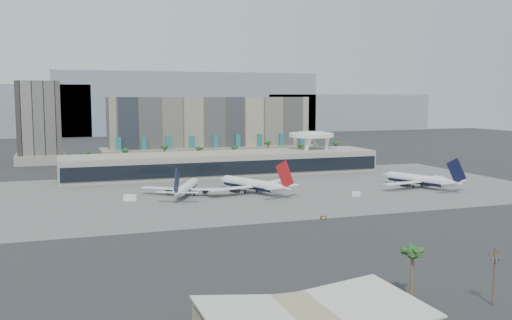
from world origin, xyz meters
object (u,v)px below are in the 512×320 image
object	(u,v)px
service_vehicle_b	(356,194)
taxiway_sign	(323,218)
airliner_left	(187,188)
airliner_centre	(252,184)
airliner_right	(419,179)
utility_pole	(495,271)
service_vehicle_a	(130,198)

from	to	relation	value
service_vehicle_b	taxiway_sign	bearing A→B (deg)	-114.07
airliner_left	airliner_centre	bearing A→B (deg)	19.78
service_vehicle_b	airliner_left	bearing A→B (deg)	178.35
airliner_right	utility_pole	bearing A→B (deg)	-140.26
utility_pole	service_vehicle_a	xyz separation A→B (m)	(-55.20, 143.36, -5.91)
airliner_right	taxiway_sign	size ratio (longest dim) A/B	19.54
airliner_left	airliner_right	world-z (taller)	airliner_right
airliner_left	taxiway_sign	distance (m)	70.24
utility_pole	taxiway_sign	size ratio (longest dim) A/B	5.48
airliner_centre	service_vehicle_a	distance (m)	52.92
airliner_centre	service_vehicle_b	world-z (taller)	airliner_centre
airliner_left	airliner_right	distance (m)	107.84
utility_pole	airliner_left	xyz separation A→B (m)	(-31.12, 146.87, -3.52)
service_vehicle_a	airliner_right	bearing A→B (deg)	16.54
utility_pole	airliner_centre	size ratio (longest dim) A/B	0.28
utility_pole	service_vehicle_a	distance (m)	153.73
utility_pole	airliner_right	distance (m)	153.23
airliner_centre	airliner_left	bearing A→B (deg)	150.20
service_vehicle_b	utility_pole	bearing A→B (deg)	-88.70
airliner_left	taxiway_sign	world-z (taller)	airliner_left
taxiway_sign	service_vehicle_b	bearing A→B (deg)	34.93
airliner_right	airliner_centre	bearing A→B (deg)	151.24
utility_pole	service_vehicle_b	size ratio (longest dim) A/B	3.30
service_vehicle_a	taxiway_sign	size ratio (longest dim) A/B	2.29
airliner_right	service_vehicle_b	size ratio (longest dim) A/B	11.76
airliner_centre	service_vehicle_b	xyz separation A→B (m)	(39.18, -21.74, -3.12)
service_vehicle_a	utility_pole	bearing A→B (deg)	-47.92
service_vehicle_a	airliner_left	bearing A→B (deg)	29.32
airliner_left	airliner_centre	xyz separation A→B (m)	(28.76, -2.53, 0.43)
utility_pole	airliner_left	bearing A→B (deg)	101.96
utility_pole	airliner_centre	world-z (taller)	airliner_centre
airliner_left	airliner_right	bearing A→B (deg)	17.48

